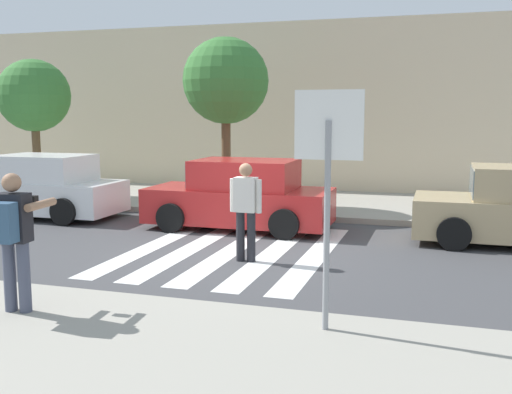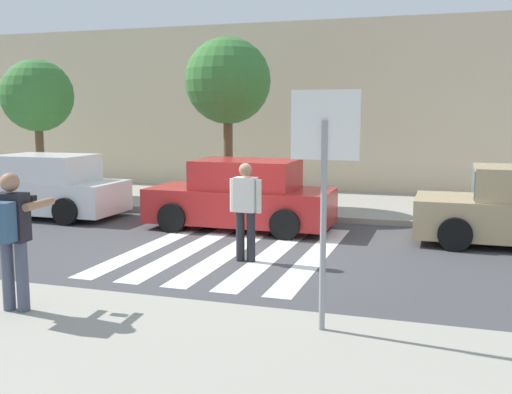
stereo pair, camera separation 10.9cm
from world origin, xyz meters
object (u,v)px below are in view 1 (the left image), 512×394
(photographer_with_backpack, at_px, (13,230))
(parked_car_red, at_px, (241,197))
(street_tree_west, at_px, (34,96))
(street_tree_center, at_px, (226,82))
(pedestrian_crossing, at_px, (246,206))
(parked_car_white, at_px, (41,188))
(stop_sign, at_px, (328,157))

(photographer_with_backpack, xyz_separation_m, parked_car_red, (0.70, 6.59, -0.44))
(parked_car_red, bearing_deg, street_tree_west, 161.56)
(street_tree_center, bearing_deg, pedestrian_crossing, -66.48)
(photographer_with_backpack, xyz_separation_m, parked_car_white, (-4.55, 6.59, -0.44))
(stop_sign, relative_size, street_tree_west, 0.68)
(stop_sign, height_order, pedestrian_crossing, stop_sign)
(photographer_with_backpack, distance_m, street_tree_west, 11.21)
(stop_sign, height_order, photographer_with_backpack, stop_sign)
(pedestrian_crossing, distance_m, parked_car_white, 6.89)
(photographer_with_backpack, relative_size, pedestrian_crossing, 1.00)
(street_tree_west, bearing_deg, parked_car_red, -18.44)
(photographer_with_backpack, xyz_separation_m, street_tree_west, (-6.44, 8.98, 1.88))
(pedestrian_crossing, xyz_separation_m, parked_car_white, (-6.29, 2.81, -0.25))
(stop_sign, bearing_deg, parked_car_white, 143.95)
(street_tree_west, bearing_deg, photographer_with_backpack, -54.32)
(stop_sign, height_order, street_tree_center, street_tree_center)
(street_tree_west, distance_m, street_tree_center, 6.01)
(parked_car_red, bearing_deg, parked_car_white, -180.00)
(parked_car_white, height_order, parked_car_red, same)
(stop_sign, distance_m, street_tree_center, 9.35)
(stop_sign, bearing_deg, parked_car_red, 116.81)
(parked_car_red, bearing_deg, photographer_with_backpack, -96.06)
(street_tree_center, bearing_deg, street_tree_west, 178.41)
(photographer_with_backpack, xyz_separation_m, street_tree_center, (-0.45, 8.81, 2.21))
(photographer_with_backpack, height_order, parked_car_white, photographer_with_backpack)
(parked_car_white, xyz_separation_m, street_tree_center, (4.10, 2.22, 2.65))
(street_tree_center, bearing_deg, parked_car_red, -62.59)
(pedestrian_crossing, xyz_separation_m, street_tree_west, (-8.18, 5.19, 2.08))
(stop_sign, relative_size, photographer_with_backpack, 1.56)
(parked_car_white, bearing_deg, pedestrian_crossing, -24.09)
(pedestrian_crossing, bearing_deg, stop_sign, -58.06)
(pedestrian_crossing, xyz_separation_m, street_tree_center, (-2.19, 5.03, 2.40))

